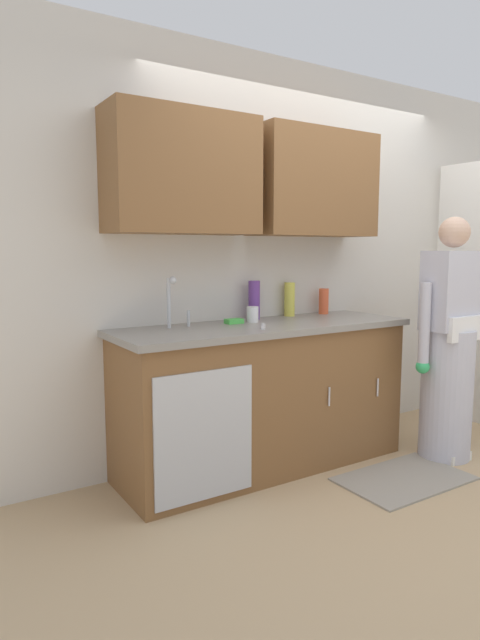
{
  "coord_description": "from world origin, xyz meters",
  "views": [
    {
      "loc": [
        -2.51,
        -2.1,
        1.41
      ],
      "look_at": [
        -0.83,
        0.55,
        1.0
      ],
      "focal_mm": 30.53,
      "sensor_mm": 36.0,
      "label": 1
    }
  ],
  "objects": [
    {
      "name": "countertop",
      "position": [
        -0.55,
        0.7,
        0.92
      ],
      "size": [
        1.96,
        0.66,
        0.04
      ],
      "primitive_type": "cube",
      "color": "gray",
      "rests_on": "counter_cabinet"
    },
    {
      "name": "bottle_water_tall",
      "position": [
        -0.16,
        0.94,
        1.06
      ],
      "size": [
        0.07,
        0.07,
        0.24
      ],
      "primitive_type": "cylinder",
      "color": "#D8D14C",
      "rests_on": "countertop"
    },
    {
      "name": "cup_by_sink",
      "position": [
        -0.57,
        0.81,
        0.99
      ],
      "size": [
        0.08,
        0.08,
        0.1
      ],
      "primitive_type": "cylinder",
      "color": "white",
      "rests_on": "countertop"
    },
    {
      "name": "knife_on_counter",
      "position": [
        -0.63,
        0.6,
        0.94
      ],
      "size": [
        0.16,
        0.21,
        0.01
      ],
      "primitive_type": "cube",
      "rotation": [
        0.0,
        0.0,
        0.95
      ],
      "color": "silver",
      "rests_on": "countertop"
    },
    {
      "name": "kitchen_wall_with_uppers",
      "position": [
        -0.14,
        0.99,
        1.48
      ],
      "size": [
        4.8,
        0.44,
        2.7
      ],
      "color": "beige",
      "rests_on": "ground"
    },
    {
      "name": "person_at_sink",
      "position": [
        0.59,
        0.17,
        0.69
      ],
      "size": [
        0.55,
        0.34,
        1.62
      ],
      "color": "white",
      "rests_on": "ground"
    },
    {
      "name": "sponge",
      "position": [
        -0.7,
        0.81,
        0.96
      ],
      "size": [
        0.11,
        0.07,
        0.03
      ],
      "primitive_type": "cube",
      "color": "#4CBF4C",
      "rests_on": "countertop"
    },
    {
      "name": "bottle_cleaner_spray",
      "position": [
        0.13,
        0.91,
        1.03
      ],
      "size": [
        0.07,
        0.07,
        0.19
      ],
      "primitive_type": "cylinder",
      "color": "#E05933",
      "rests_on": "countertop"
    },
    {
      "name": "floor_mat",
      "position": [
        0.06,
        0.05,
        0.01
      ],
      "size": [
        0.8,
        0.5,
        0.01
      ],
      "primitive_type": "cube",
      "color": "gray",
      "rests_on": "ground"
    },
    {
      "name": "counter_cabinet",
      "position": [
        -0.55,
        0.7,
        0.45
      ],
      "size": [
        1.9,
        0.62,
        0.9
      ],
      "color": "brown",
      "rests_on": "ground"
    },
    {
      "name": "ground_plane",
      "position": [
        0.0,
        0.0,
        0.0
      ],
      "size": [
        9.0,
        9.0,
        0.0
      ],
      "primitive_type": "plane",
      "color": "tan"
    },
    {
      "name": "sink",
      "position": [
        -1.1,
        0.71,
        0.93
      ],
      "size": [
        0.5,
        0.36,
        0.35
      ],
      "color": "#B7BABF",
      "rests_on": "counter_cabinet"
    },
    {
      "name": "bottle_dish_liquid",
      "position": [
        -0.48,
        0.92,
        1.07
      ],
      "size": [
        0.08,
        0.08,
        0.26
      ],
      "primitive_type": "cylinder",
      "color": "#66388C",
      "rests_on": "countertop"
    }
  ]
}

